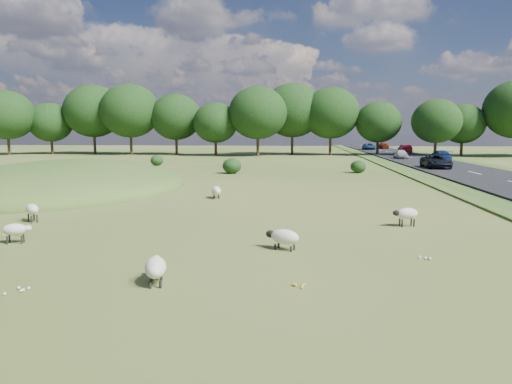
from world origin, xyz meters
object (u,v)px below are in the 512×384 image
(car_2, at_px, (440,155))
(car_7, at_px, (436,161))
(sheep_4, at_px, (32,209))
(sheep_5, at_px, (16,230))
(sheep_3, at_px, (216,191))
(sheep_2, at_px, (284,237))
(car_6, at_px, (405,149))
(sheep_0, at_px, (156,267))
(car_5, at_px, (383,146))
(car_1, at_px, (369,146))
(car_0, at_px, (401,154))
(sheep_1, at_px, (406,214))

(car_2, bearing_deg, car_7, 71.49)
(sheep_4, relative_size, sheep_5, 1.01)
(sheep_5, bearing_deg, car_2, 44.29)
(sheep_3, height_order, car_7, car_7)
(sheep_2, height_order, car_6, car_6)
(car_2, relative_size, car_6, 1.06)
(sheep_2, bearing_deg, car_6, -81.58)
(sheep_4, distance_m, sheep_5, 4.11)
(sheep_5, bearing_deg, sheep_3, 52.08)
(sheep_0, height_order, sheep_4, sheep_4)
(car_5, distance_m, car_7, 49.26)
(car_5, bearing_deg, car_1, 54.82)
(car_5, bearing_deg, sheep_2, 77.33)
(sheep_4, xyz_separation_m, car_0, (25.82, 44.37, 0.29))
(car_5, bearing_deg, car_6, 90.00)
(sheep_4, distance_m, car_5, 83.10)
(sheep_2, bearing_deg, car_0, -82.02)
(sheep_0, relative_size, car_1, 0.29)
(sheep_4, bearing_deg, sheep_0, -177.59)
(sheep_5, xyz_separation_m, car_6, (27.97, 62.46, 0.45))
(sheep_1, bearing_deg, car_7, -123.55)
(sheep_0, relative_size, sheep_1, 1.14)
(car_0, bearing_deg, sheep_5, -116.67)
(car_0, bearing_deg, sheep_3, -117.22)
(sheep_5, relative_size, car_1, 0.23)
(sheep_3, distance_m, sheep_4, 10.37)
(car_7, bearing_deg, car_5, 85.58)
(sheep_4, xyz_separation_m, car_5, (29.62, 77.64, 0.31))
(sheep_3, height_order, car_5, car_5)
(sheep_1, relative_size, car_5, 0.27)
(sheep_4, xyz_separation_m, car_2, (29.62, 39.89, 0.34))
(sheep_3, bearing_deg, car_0, 138.47)
(sheep_5, xyz_separation_m, car_5, (27.97, 81.41, 0.37))
(sheep_4, bearing_deg, car_2, -80.73)
(sheep_1, distance_m, sheep_2, 6.60)
(sheep_4, distance_m, car_2, 49.68)
(sheep_2, bearing_deg, car_1, -76.05)
(sheep_2, xyz_separation_m, car_7, (14.51, 32.32, 0.46))
(car_0, bearing_deg, car_6, 75.15)
(car_7, bearing_deg, car_0, 90.00)
(sheep_0, height_order, car_5, car_5)
(sheep_3, relative_size, car_6, 0.30)
(sheep_5, height_order, car_7, car_7)
(car_2, bearing_deg, sheep_2, 67.26)
(sheep_5, relative_size, car_0, 0.29)
(sheep_4, distance_m, car_1, 76.73)
(sheep_0, distance_m, car_2, 52.17)
(sheep_3, xyz_separation_m, car_7, (18.86, 20.84, 0.45))
(sheep_3, bearing_deg, car_7, 123.54)
(car_1, bearing_deg, car_0, -90.00)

